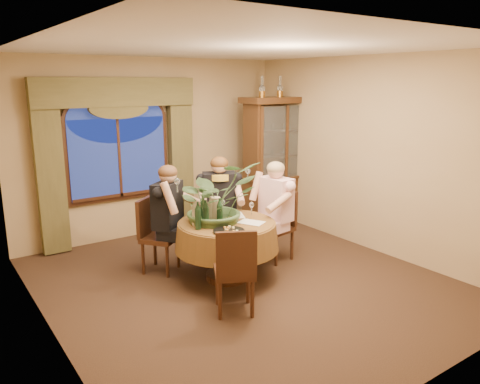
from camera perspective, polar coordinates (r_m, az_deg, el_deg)
floor at (r=5.93m, az=0.41°, el=-10.90°), size 5.00×5.00×0.00m
wall_back at (r=7.65m, az=-10.54°, el=5.35°), size 4.50×0.00×4.50m
wall_right at (r=7.04m, az=15.57°, el=4.40°), size 0.00×5.00×5.00m
ceiling at (r=5.42m, az=0.46°, el=17.21°), size 5.00×5.00×0.00m
window at (r=7.38m, az=-14.52°, el=4.07°), size 1.62×0.10×1.32m
arched_transom at (r=7.30m, az=-14.89°, el=10.12°), size 1.60×0.06×0.44m
drapery_left at (r=7.06m, az=-22.15°, el=2.12°), size 0.38×0.14×2.32m
drapery_right at (r=7.77m, az=-7.22°, el=3.94°), size 0.38×0.14×2.32m
swag_valance at (r=7.22m, az=-14.75°, el=11.69°), size 2.45×0.16×0.42m
dining_table at (r=5.89m, az=-1.61°, el=-7.14°), size 1.42×1.42×0.75m
china_cabinet at (r=8.12m, az=4.73°, el=3.78°), size 1.35×0.53×2.18m
oil_lamp_left at (r=7.78m, az=2.71°, el=12.72°), size 0.11×0.11×0.34m
oil_lamp_center at (r=8.01m, az=4.90°, el=12.70°), size 0.11×0.11×0.34m
oil_lamp_right at (r=8.26m, az=6.97°, el=12.67°), size 0.11×0.11×0.34m
chair_right at (r=6.49m, az=4.29°, el=-4.23°), size 0.49×0.49×0.96m
chair_back_right at (r=6.69m, az=-2.39°, el=-3.65°), size 0.57×0.57×0.96m
chair_back at (r=6.18m, az=-9.71°, el=-5.30°), size 0.59×0.59×0.96m
chair_front_left at (r=5.05m, az=-0.69°, el=-9.43°), size 0.57×0.57×0.96m
person_pink at (r=6.37m, az=4.41°, el=-2.47°), size 0.52×0.56×1.41m
person_back at (r=6.07m, az=-8.78°, el=-3.30°), size 0.69×0.68×1.42m
person_scarf at (r=6.56m, az=-2.51°, el=-1.82°), size 0.67×0.65×1.44m
stoneware_vase at (r=5.73m, az=-3.04°, el=-2.16°), size 0.17×0.17×0.31m
centerpiece_plant at (r=5.68m, az=-2.99°, el=2.66°), size 1.00×1.11×0.87m
olive_bowl at (r=5.78m, az=-1.13°, el=-3.38°), size 0.14×0.14×0.04m
cheese_platter at (r=5.37m, az=-1.35°, el=-4.81°), size 0.37×0.37×0.02m
wine_bottle_0 at (r=5.52m, az=-4.17°, el=-2.66°), size 0.07×0.07×0.33m
wine_bottle_1 at (r=5.45m, az=-5.14°, el=-2.89°), size 0.07×0.07×0.33m
wine_bottle_2 at (r=5.70m, az=-3.57°, el=-2.16°), size 0.07×0.07×0.33m
wine_bottle_3 at (r=5.60m, az=-2.49°, el=-2.41°), size 0.07×0.07×0.33m
wine_bottle_4 at (r=5.74m, az=-4.49°, el=-2.04°), size 0.07×0.07×0.33m
wine_bottle_5 at (r=5.60m, az=-5.52°, el=-2.47°), size 0.07×0.07×0.33m
tasting_paper_0 at (r=5.73m, az=1.40°, el=-3.71°), size 0.32×0.36×0.00m
tasting_paper_1 at (r=6.02m, az=-0.59°, el=-2.86°), size 0.31×0.36×0.00m
wine_glass_person_pink at (r=6.02m, az=1.43°, el=-2.03°), size 0.07×0.07×0.18m
wine_glass_person_back at (r=5.89m, az=-5.56°, el=-2.44°), size 0.07×0.07×0.18m
wine_glass_person_scarf at (r=6.15m, az=-2.12°, el=-1.70°), size 0.07×0.07×0.18m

